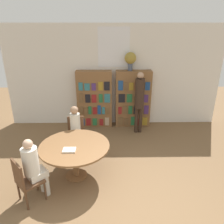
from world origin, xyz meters
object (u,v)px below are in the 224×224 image
at_px(flower_vase, 130,59).
at_px(chair_left_side, 76,133).
at_px(librarian_standing, 139,97).
at_px(bookshelf_right, 133,99).
at_px(reading_table, 75,150).
at_px(seated_reader_right, 34,166).
at_px(seated_reader_left, 75,129).
at_px(chair_near_camera, 25,180).
at_px(bookshelf_left, 95,99).

height_order(flower_vase, chair_left_side, flower_vase).
bearing_deg(librarian_standing, bookshelf_right, 103.63).
height_order(reading_table, seated_reader_right, seated_reader_right).
xyz_separation_m(seated_reader_left, seated_reader_right, (-0.53, -1.43, 0.00)).
bearing_deg(librarian_standing, chair_near_camera, -130.41).
bearing_deg(chair_left_side, flower_vase, -140.93).
bearing_deg(seated_reader_left, reading_table, 90.00).
bearing_deg(flower_vase, chair_near_camera, -122.75).
bearing_deg(bookshelf_left, chair_left_side, -104.44).
height_order(chair_left_side, seated_reader_right, seated_reader_right).
bearing_deg(chair_near_camera, reading_table, 90.00).
height_order(bookshelf_right, flower_vase, flower_vase).
distance_m(chair_left_side, librarian_standing, 2.01).
xyz_separation_m(bookshelf_left, seated_reader_left, (-0.36, -1.65, -0.17)).
relative_size(bookshelf_left, seated_reader_right, 1.42).
bearing_deg(seated_reader_left, chair_near_camera, 60.14).
distance_m(reading_table, chair_left_side, 1.05).
relative_size(chair_near_camera, chair_left_side, 1.00).
bearing_deg(librarian_standing, seated_reader_left, -144.97).
xyz_separation_m(chair_left_side, seated_reader_left, (0.02, -0.18, 0.20)).
bearing_deg(flower_vase, bookshelf_left, -179.75).
xyz_separation_m(seated_reader_left, librarian_standing, (1.64, 1.15, 0.38)).
bearing_deg(bookshelf_left, seated_reader_left, -102.17).
bearing_deg(chair_left_side, seated_reader_right, 65.77).
xyz_separation_m(bookshelf_left, chair_near_camera, (-1.01, -3.20, -0.37)).
bearing_deg(reading_table, bookshelf_left, 84.18).
distance_m(bookshelf_left, chair_near_camera, 3.38).
height_order(chair_near_camera, chair_left_side, same).
bearing_deg(reading_table, chair_near_camera, -137.16).
bearing_deg(seated_reader_left, librarian_standing, -151.80).
relative_size(flower_vase, seated_reader_left, 0.42).
xyz_separation_m(bookshelf_left, flower_vase, (1.05, 0.00, 1.19)).
bearing_deg(flower_vase, librarian_standing, -64.96).
distance_m(bookshelf_left, flower_vase, 1.59).
distance_m(flower_vase, seated_reader_left, 2.56).
height_order(flower_vase, seated_reader_right, flower_vase).
xyz_separation_m(bookshelf_right, seated_reader_left, (-1.52, -1.65, -0.17)).
xyz_separation_m(bookshelf_left, librarian_standing, (1.28, -0.50, 0.21)).
relative_size(flower_vase, seated_reader_right, 0.43).
xyz_separation_m(reading_table, seated_reader_right, (-0.63, -0.58, 0.05)).
height_order(bookshelf_right, seated_reader_left, bookshelf_right).
xyz_separation_m(reading_table, librarian_standing, (1.54, 1.99, 0.43)).
relative_size(bookshelf_left, flower_vase, 3.30).
relative_size(reading_table, seated_reader_right, 1.15).
bearing_deg(seated_reader_left, chair_left_side, -90.00).
bearing_deg(seated_reader_right, chair_near_camera, -90.00).
distance_m(bookshelf_right, chair_left_side, 2.16).
bearing_deg(seated_reader_right, seated_reader_left, 116.91).
bearing_deg(flower_vase, bookshelf_right, -2.42).
distance_m(bookshelf_right, librarian_standing, 0.56).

